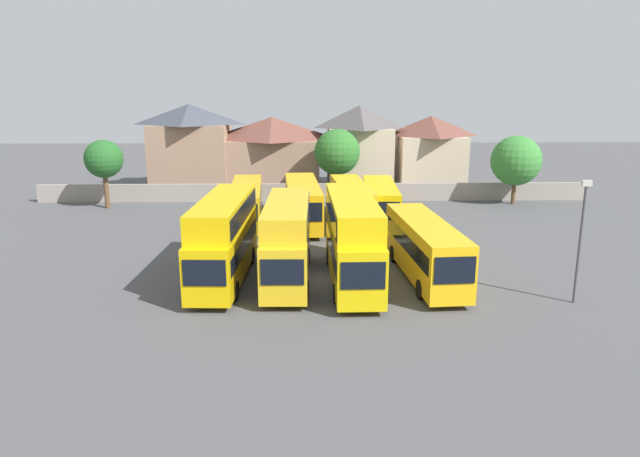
{
  "coord_description": "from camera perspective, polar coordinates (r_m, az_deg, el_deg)",
  "views": [
    {
      "loc": [
        -0.88,
        -33.02,
        11.38
      ],
      "look_at": [
        0.0,
        3.0,
        2.5
      ],
      "focal_mm": 32.34,
      "sensor_mm": 36.0,
      "label": 1
    }
  ],
  "objects": [
    {
      "name": "ground",
      "position": [
        52.28,
        -0.4,
        1.28
      ],
      "size": [
        140.0,
        140.0,
        0.0
      ],
      "primitive_type": "plane",
      "color": "#4C4C4F"
    },
    {
      "name": "depot_boundary_wall",
      "position": [
        58.92,
        -0.52,
        3.6
      ],
      "size": [
        56.0,
        0.5,
        1.8
      ],
      "primitive_type": "cube",
      "color": "gray",
      "rests_on": "ground"
    },
    {
      "name": "bus_1",
      "position": [
        34.82,
        -9.48,
        -0.6
      ],
      "size": [
        2.98,
        11.19,
        4.98
      ],
      "rotation": [
        0.0,
        0.0,
        -1.61
      ],
      "color": "#E4B50A",
      "rests_on": "ground"
    },
    {
      "name": "bus_2",
      "position": [
        34.2,
        -3.26,
        -0.85
      ],
      "size": [
        2.76,
        10.33,
        4.81
      ],
      "rotation": [
        0.0,
        0.0,
        -1.59
      ],
      "color": "gold",
      "rests_on": "ground"
    },
    {
      "name": "bus_3",
      "position": [
        33.99,
        3.21,
        -0.68
      ],
      "size": [
        2.77,
        11.41,
        5.09
      ],
      "rotation": [
        0.0,
        0.0,
        -1.56
      ],
      "color": "yellow",
      "rests_on": "ground"
    },
    {
      "name": "bus_4",
      "position": [
        35.37,
        10.34,
        -1.74
      ],
      "size": [
        3.18,
        11.53,
        3.53
      ],
      "rotation": [
        0.0,
        0.0,
        -1.51
      ],
      "color": "yellow",
      "rests_on": "ground"
    },
    {
      "name": "bus_5",
      "position": [
        49.51,
        -7.31,
        2.69
      ],
      "size": [
        3.22,
        12.16,
        3.29
      ],
      "rotation": [
        0.0,
        0.0,
        -1.51
      ],
      "color": "gold",
      "rests_on": "ground"
    },
    {
      "name": "bus_6",
      "position": [
        48.65,
        -1.72,
        2.75
      ],
      "size": [
        3.28,
        12.16,
        3.54
      ],
      "rotation": [
        0.0,
        0.0,
        -1.51
      ],
      "color": "#F1B012",
      "rests_on": "ground"
    },
    {
      "name": "bus_7",
      "position": [
        48.71,
        3.16,
        2.71
      ],
      "size": [
        3.16,
        10.99,
        3.48
      ],
      "rotation": [
        0.0,
        0.0,
        -1.5
      ],
      "color": "yellow",
      "rests_on": "ground"
    },
    {
      "name": "bus_8",
      "position": [
        49.63,
        5.97,
        2.76
      ],
      "size": [
        3.2,
        10.79,
        3.31
      ],
      "rotation": [
        0.0,
        0.0,
        -1.63
      ],
      "color": "#E2BC0A",
      "rests_on": "ground"
    },
    {
      "name": "house_terrace_left",
      "position": [
        67.62,
        -12.68,
        7.97
      ],
      "size": [
        8.95,
        6.84,
        9.52
      ],
      "color": "#9E7A60",
      "rests_on": "ground"
    },
    {
      "name": "house_terrace_centre",
      "position": [
        67.02,
        -4.75,
        7.57
      ],
      "size": [
        11.23,
        7.13,
        8.04
      ],
      "color": "#9E7A60",
      "rests_on": "ground"
    },
    {
      "name": "house_terrace_right",
      "position": [
        66.4,
        3.9,
        8.11
      ],
      "size": [
        7.37,
        7.91,
        9.38
      ],
      "color": "#C6B293",
      "rests_on": "ground"
    },
    {
      "name": "house_terrace_far_right",
      "position": [
        68.75,
        10.8,
        7.58
      ],
      "size": [
        7.83,
        7.34,
        8.16
      ],
      "color": "#C6B293",
      "rests_on": "ground"
    },
    {
      "name": "tree_left_of_lot",
      "position": [
        60.93,
        1.71,
        7.54
      ],
      "size": [
        4.82,
        4.82,
        7.13
      ],
      "color": "brown",
      "rests_on": "ground"
    },
    {
      "name": "tree_behind_wall",
      "position": [
        58.61,
        -20.62,
        6.42
      ],
      "size": [
        3.6,
        3.6,
        6.54
      ],
      "color": "brown",
      "rests_on": "ground"
    },
    {
      "name": "tree_right_of_lot",
      "position": [
        60.08,
        18.83,
        6.37
      ],
      "size": [
        4.89,
        4.89,
        6.78
      ],
      "color": "brown",
      "rests_on": "ground"
    },
    {
      "name": "lamp_post_lot_edge",
      "position": [
        33.3,
        24.41,
        -0.56
      ],
      "size": [
        0.5,
        0.24,
        6.7
      ],
      "color": "#4C4C51",
      "rests_on": "ground"
    }
  ]
}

